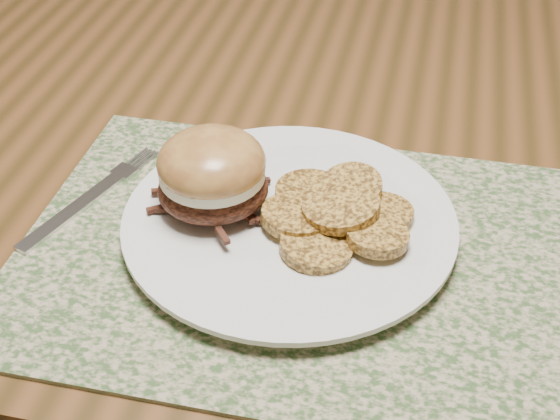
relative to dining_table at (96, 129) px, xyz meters
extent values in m
cube|color=brown|center=(0.00, 0.00, 0.06)|extent=(1.50, 0.90, 0.04)
cube|color=#38532A|center=(0.30, -0.26, 0.08)|extent=(0.45, 0.33, 0.00)
cylinder|color=white|center=(0.28, -0.23, 0.09)|extent=(0.26, 0.26, 0.02)
ellipsoid|color=black|center=(0.22, -0.23, 0.12)|extent=(0.12, 0.11, 0.04)
cylinder|color=beige|center=(0.22, -0.23, 0.13)|extent=(0.11, 0.11, 0.01)
ellipsoid|color=#A87237|center=(0.22, -0.23, 0.14)|extent=(0.11, 0.11, 0.05)
cylinder|color=#BD8A37|center=(0.30, -0.20, 0.10)|extent=(0.08, 0.08, 0.01)
cylinder|color=#BD8A37|center=(0.33, -0.19, 0.11)|extent=(0.06, 0.06, 0.02)
cylinder|color=#BD8A37|center=(0.36, -0.22, 0.10)|extent=(0.08, 0.08, 0.02)
cylinder|color=#BD8A37|center=(0.29, -0.24, 0.11)|extent=(0.06, 0.06, 0.02)
cylinder|color=#BD8A37|center=(0.33, -0.23, 0.12)|extent=(0.07, 0.07, 0.02)
cylinder|color=#BD8A37|center=(0.36, -0.25, 0.11)|extent=(0.07, 0.07, 0.01)
cylinder|color=#BD8A37|center=(0.31, -0.27, 0.10)|extent=(0.07, 0.07, 0.02)
cube|color=silver|center=(0.10, -0.25, 0.09)|extent=(0.05, 0.12, 0.00)
cube|color=silver|center=(0.12, -0.18, 0.09)|extent=(0.03, 0.02, 0.00)
camera|label=1|loc=(0.38, -0.72, 0.50)|focal=50.00mm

